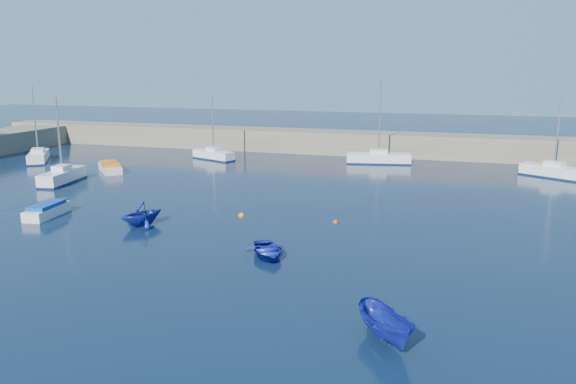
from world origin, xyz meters
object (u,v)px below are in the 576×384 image
(sailboat_6, at_px, (379,158))
(dinghy_left, at_px, (141,214))
(sailboat_3, at_px, (62,176))
(sailboat_4, at_px, (38,156))
(sailboat_7, at_px, (554,171))
(motorboat_1, at_px, (47,210))
(motorboat_2, at_px, (110,167))
(sailboat_5, at_px, (214,155))
(dinghy_center, at_px, (267,251))
(dinghy_right, at_px, (386,326))

(sailboat_6, height_order, dinghy_left, sailboat_6)
(sailboat_3, height_order, sailboat_4, sailboat_4)
(sailboat_7, bearing_deg, sailboat_3, 142.22)
(sailboat_3, height_order, motorboat_1, sailboat_3)
(sailboat_7, height_order, motorboat_2, sailboat_7)
(sailboat_5, distance_m, dinghy_left, 26.81)
(sailboat_6, xyz_separation_m, dinghy_center, (-1.35, -32.21, -0.27))
(dinghy_center, xyz_separation_m, dinghy_left, (-9.81, 3.42, 0.44))
(sailboat_6, distance_m, motorboat_1, 34.21)
(dinghy_right, bearing_deg, sailboat_5, 86.10)
(sailboat_6, bearing_deg, dinghy_right, 178.07)
(sailboat_3, bearing_deg, sailboat_4, 129.81)
(sailboat_4, height_order, dinghy_left, sailboat_4)
(sailboat_3, bearing_deg, dinghy_right, -43.29)
(dinghy_left, distance_m, dinghy_right, 20.58)
(dinghy_center, height_order, dinghy_right, dinghy_right)
(sailboat_5, bearing_deg, sailboat_3, 177.47)
(sailboat_7, relative_size, dinghy_left, 2.70)
(dinghy_center, distance_m, dinghy_right, 10.81)
(sailboat_3, bearing_deg, sailboat_7, 11.36)
(sailboat_3, distance_m, sailboat_5, 17.51)
(sailboat_6, bearing_deg, dinghy_center, 167.09)
(sailboat_5, distance_m, motorboat_2, 11.91)
(sailboat_3, xyz_separation_m, motorboat_1, (6.69, -9.98, -0.19))
(sailboat_6, distance_m, sailboat_7, 17.02)
(motorboat_1, xyz_separation_m, dinghy_left, (7.42, -0.06, 0.34))
(sailboat_7, height_order, motorboat_1, sailboat_7)
(sailboat_3, relative_size, motorboat_1, 1.96)
(sailboat_5, relative_size, dinghy_left, 2.41)
(sailboat_4, xyz_separation_m, dinghy_center, (34.32, -22.56, -0.24))
(sailboat_3, height_order, sailboat_7, sailboat_7)
(motorboat_2, xyz_separation_m, dinghy_right, (30.53, -27.31, 0.20))
(sailboat_5, bearing_deg, motorboat_2, 168.78)
(sailboat_3, xyz_separation_m, sailboat_4, (-10.41, 9.10, -0.06))
(sailboat_4, height_order, motorboat_2, sailboat_4)
(sailboat_3, distance_m, dinghy_center, 27.44)
(sailboat_3, bearing_deg, dinghy_center, -38.39)
(sailboat_4, xyz_separation_m, sailboat_6, (35.67, 9.64, 0.03))
(sailboat_7, bearing_deg, dinghy_left, 164.43)
(motorboat_2, distance_m, dinghy_left, 20.83)
(sailboat_4, relative_size, dinghy_left, 2.78)
(dinghy_right, bearing_deg, dinghy_center, 96.53)
(motorboat_1, distance_m, dinghy_left, 7.42)
(sailboat_5, relative_size, motorboat_1, 1.80)
(sailboat_7, distance_m, motorboat_2, 42.32)
(dinghy_center, bearing_deg, sailboat_6, 56.90)
(sailboat_4, relative_size, motorboat_2, 1.84)
(sailboat_5, distance_m, motorboat_1, 25.89)
(dinghy_center, height_order, dinghy_left, dinghy_left)
(sailboat_3, bearing_deg, motorboat_1, -65.19)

